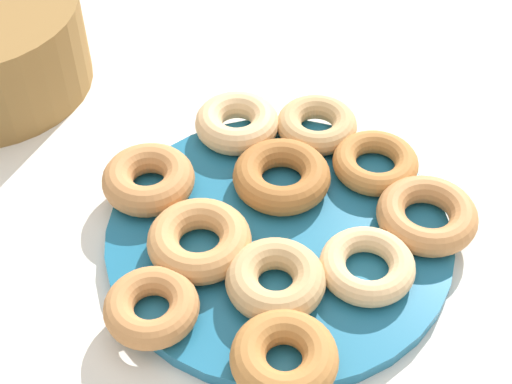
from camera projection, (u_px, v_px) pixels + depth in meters
name	position (u px, v px, depth m)	size (l,w,h in m)	color
ground_plane	(279.00, 241.00, 0.70)	(2.40, 2.40, 0.00)	white
donut_plate	(279.00, 236.00, 0.69)	(0.32, 0.32, 0.01)	#1E6B93
donut_0	(199.00, 240.00, 0.66)	(0.09, 0.09, 0.03)	tan
donut_1	(237.00, 123.00, 0.77)	(0.09, 0.09, 0.03)	#EABC84
donut_2	(282.00, 176.00, 0.72)	(0.09, 0.09, 0.03)	#AD6B33
donut_3	(375.00, 163.00, 0.73)	(0.08, 0.08, 0.02)	#BC7A3D
donut_4	(427.00, 215.00, 0.68)	(0.09, 0.09, 0.03)	#C6844C
donut_5	(284.00, 358.00, 0.58)	(0.09, 0.09, 0.03)	#BC7A3D
donut_6	(367.00, 266.00, 0.64)	(0.08, 0.08, 0.02)	#EABC84
donut_7	(275.00, 280.00, 0.63)	(0.09, 0.09, 0.03)	tan
donut_8	(149.00, 179.00, 0.71)	(0.09, 0.09, 0.03)	#C6844C
donut_9	(317.00, 125.00, 0.77)	(0.08, 0.08, 0.03)	tan
donut_10	(152.00, 307.00, 0.61)	(0.08, 0.08, 0.03)	#C6844C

